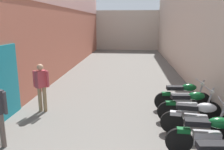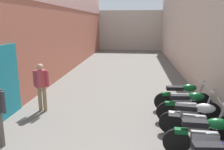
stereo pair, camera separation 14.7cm
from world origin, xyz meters
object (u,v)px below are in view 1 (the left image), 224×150
at_px(motorcycle_fifth, 198,117).
at_px(motorcycle_seventh, 183,96).
at_px(motorcycle_sixth, 190,105).
at_px(pedestrian_further_down, 41,84).
at_px(motorcycle_fourth, 210,134).

distance_m(motorcycle_fifth, motorcycle_seventh, 1.76).
distance_m(motorcycle_sixth, pedestrian_further_down, 4.60).
bearing_deg(pedestrian_further_down, motorcycle_sixth, -4.68).
distance_m(motorcycle_fourth, motorcycle_sixth, 1.78).
relative_size(motorcycle_fourth, motorcycle_seventh, 1.00).
distance_m(motorcycle_fourth, pedestrian_further_down, 5.06).
xyz_separation_m(motorcycle_fourth, motorcycle_fifth, (-0.00, 0.90, 0.00)).
height_order(motorcycle_fourth, motorcycle_seventh, same).
xyz_separation_m(motorcycle_fifth, motorcycle_sixth, (0.00, 0.88, 0.00)).
bearing_deg(motorcycle_seventh, pedestrian_further_down, -173.62).
relative_size(motorcycle_seventh, pedestrian_further_down, 1.18).
height_order(motorcycle_fourth, pedestrian_further_down, pedestrian_further_down).
bearing_deg(pedestrian_further_down, motorcycle_seventh, 6.38).
bearing_deg(motorcycle_seventh, motorcycle_fifth, -90.00).
height_order(motorcycle_fifth, motorcycle_seventh, same).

